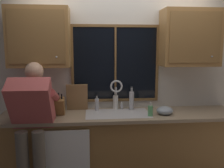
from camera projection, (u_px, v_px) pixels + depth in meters
name	position (u px, v px, depth m)	size (l,w,h in m)	color
back_wall	(118.00, 81.00, 3.36)	(5.33, 0.12, 2.55)	silver
window_glass	(115.00, 64.00, 3.25)	(1.10, 0.02, 0.95)	black
window_frame_top	(115.00, 26.00, 3.17)	(1.17, 0.02, 0.04)	brown
window_frame_bottom	(115.00, 100.00, 3.32)	(1.17, 0.02, 0.04)	brown
window_frame_left	(72.00, 64.00, 3.19)	(0.04, 0.02, 0.95)	brown
window_frame_right	(157.00, 63.00, 3.30)	(0.04, 0.02, 0.95)	brown
window_mullion_center	(115.00, 64.00, 3.24)	(0.02, 0.02, 0.95)	brown
lower_cabinet_run	(121.00, 149.00, 3.14)	(2.93, 0.58, 0.88)	olive
countertop	(121.00, 115.00, 3.05)	(2.99, 0.62, 0.04)	gray
dishwasher_front	(63.00, 162.00, 2.76)	(0.60, 0.02, 0.74)	white
upper_cabinet_left	(39.00, 37.00, 2.96)	(0.73, 0.36, 0.72)	#9E703D
upper_cabinet_right	(190.00, 38.00, 3.13)	(0.73, 0.36, 0.72)	#9E703D
sink	(118.00, 121.00, 3.07)	(0.80, 0.46, 0.21)	#B7B7BC
faucet	(117.00, 91.00, 3.20)	(0.18, 0.09, 0.40)	silver
person_standing	(32.00, 120.00, 2.64)	(0.53, 0.68, 1.58)	#595147
knife_block	(59.00, 106.00, 2.98)	(0.12, 0.18, 0.32)	brown
cutting_board	(77.00, 97.00, 3.19)	(0.28, 0.02, 0.36)	#997047
mixing_bowl	(165.00, 111.00, 3.02)	(0.20, 0.20, 0.10)	#8C99A8
soap_dispenser	(150.00, 111.00, 2.94)	(0.06, 0.07, 0.18)	#59A566
bottle_green_glass	(132.00, 100.00, 3.24)	(0.06, 0.06, 0.31)	#B7B7BC
bottle_tall_clear	(97.00, 104.00, 3.19)	(0.05, 0.05, 0.21)	#B7B7BC
bottle_amber_small	(115.00, 102.00, 3.26)	(0.07, 0.07, 0.24)	silver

